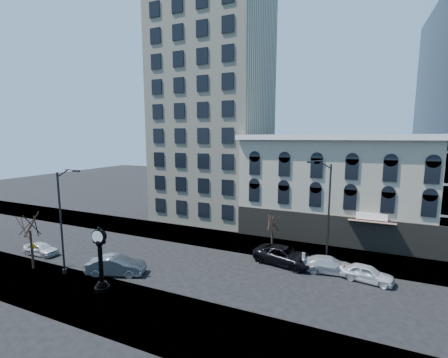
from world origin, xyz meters
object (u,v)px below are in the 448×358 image
at_px(street_lamp_near, 66,194).
at_px(car_near_a, 41,249).
at_px(warning_sign, 33,250).
at_px(car_near_b, 116,265).
at_px(street_clock, 101,262).

distance_m(street_lamp_near, car_near_a, 9.99).
height_order(street_lamp_near, warning_sign, street_lamp_near).
bearing_deg(street_lamp_near, car_near_b, 16.66).
xyz_separation_m(car_near_a, car_near_b, (10.50, -0.34, 0.18)).
xyz_separation_m(warning_sign, car_near_a, (-2.26, 2.28, -1.03)).
xyz_separation_m(warning_sign, car_near_b, (8.24, 1.93, -0.85)).
height_order(street_clock, street_lamp_near, street_lamp_near).
bearing_deg(street_lamp_near, warning_sign, 170.75).
height_order(street_lamp_near, car_near_a, street_lamp_near).
bearing_deg(street_clock, car_near_a, 153.84).
bearing_deg(warning_sign, street_lamp_near, -20.05).
bearing_deg(street_lamp_near, street_clock, -23.07).
relative_size(street_clock, warning_sign, 2.29).
relative_size(warning_sign, car_near_a, 0.59).
height_order(street_lamp_near, car_near_b, street_lamp_near).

